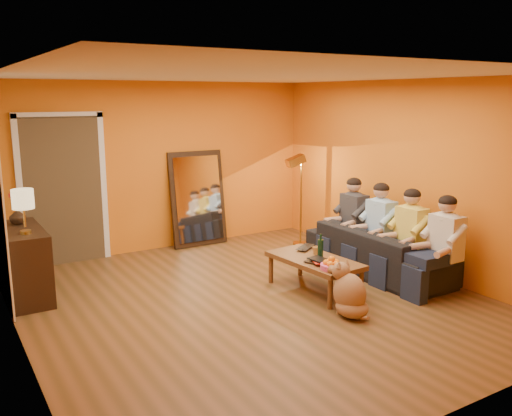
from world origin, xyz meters
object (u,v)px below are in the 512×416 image
sideboard (25,263)px  wine_bottle (320,246)px  person_mid_left (411,235)px  laptop (309,248)px  sofa (378,251)px  table_lamp (24,212)px  person_mid_right (381,227)px  coffee_table (314,274)px  dog (350,289)px  person_far_right (354,219)px  person_far_left (446,245)px  floor_lamp (301,201)px  mirror_frame (198,198)px  vase (18,216)px  tumbler (316,251)px

sideboard → wine_bottle: (3.13, -1.68, 0.15)m
person_mid_left → laptop: person_mid_left is taller
sofa → laptop: 1.02m
table_lamp → person_mid_right: table_lamp is taller
coffee_table → person_mid_left: 1.40m
person_mid_left → dog: bearing=-161.5°
person_far_right → dog: bearing=-132.4°
sofa → person_far_left: size_ratio=1.76×
sofa → floor_lamp: 1.75m
person_mid_right → mirror_frame: bearing=122.2°
person_far_left → person_mid_left: bearing=90.0°
person_mid_left → vase: size_ratio=6.07×
mirror_frame → person_far_right: 2.52m
dog → vase: (-2.93, 2.71, 0.64)m
coffee_table → person_mid_right: bearing=4.3°
wine_bottle → floor_lamp: bearing=60.3°
sofa → vase: size_ratio=10.69×
sideboard → vase: vase is taller
person_mid_right → wine_bottle: size_ratio=3.94×
person_far_right → table_lamp: bearing=172.5°
dog → tumbler: (0.27, 0.95, 0.16)m
sofa → laptop: size_ratio=6.05×
floor_lamp → dog: 2.95m
sideboard → floor_lamp: 4.20m
mirror_frame → person_far_left: mirror_frame is taller
sideboard → tumbler: sideboard is taller
sideboard → sofa: bearing=-19.8°
coffee_table → vase: size_ratio=6.07×
dog → vase: bearing=126.2°
mirror_frame → dog: (0.14, -3.54, -0.45)m
sofa → tumbler: sofa is taller
table_lamp → floor_lamp: 4.23m
wine_bottle → mirror_frame: bearing=97.0°
mirror_frame → sideboard: size_ratio=1.29×
person_mid_right → sideboard: bearing=161.9°
mirror_frame → dog: 3.57m
mirror_frame → dog: bearing=-87.8°
person_mid_left → person_mid_right: size_ratio=1.00×
person_far_left → vase: size_ratio=6.07×
person_mid_left → person_mid_right: (0.00, 0.55, 0.00)m
person_far_right → vase: 4.53m
person_far_left → wine_bottle: person_far_left is taller
coffee_table → laptop: (0.18, 0.35, 0.22)m
person_mid_right → vase: 4.69m
person_far_left → person_far_right: size_ratio=1.00×
sofa → laptop: bearing=75.9°
coffee_table → person_far_right: bearing=25.6°
mirror_frame → laptop: bearing=-78.8°
laptop → floor_lamp: bearing=24.8°
sofa → tumbler: bearing=89.1°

